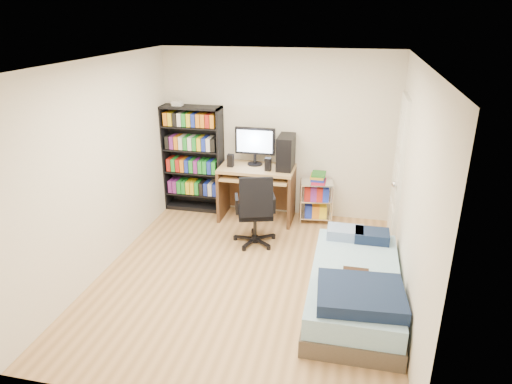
% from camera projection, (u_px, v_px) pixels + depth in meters
% --- Properties ---
extents(room, '(3.58, 4.08, 2.58)m').
position_uv_depth(room, '(246.00, 179.00, 5.01)').
color(room, tan).
rests_on(room, ground).
extents(media_shelf, '(0.93, 0.31, 1.72)m').
position_uv_depth(media_shelf, '(193.00, 158.00, 7.08)').
color(media_shelf, black).
rests_on(media_shelf, room).
extents(computer_desk, '(1.10, 0.64, 1.39)m').
position_uv_depth(computer_desk, '(265.00, 171.00, 6.78)').
color(computer_desk, tan).
rests_on(computer_desk, room).
extents(office_chair, '(0.75, 0.75, 1.01)m').
position_uv_depth(office_chair, '(255.00, 222.00, 6.14)').
color(office_chair, black).
rests_on(office_chair, room).
extents(wire_cart, '(0.52, 0.40, 0.77)m').
position_uv_depth(wire_cart, '(317.00, 190.00, 6.75)').
color(wire_cart, white).
rests_on(wire_cart, room).
extents(bed, '(0.95, 1.90, 0.54)m').
position_uv_depth(bed, '(355.00, 287.00, 4.86)').
color(bed, brown).
rests_on(bed, room).
extents(door, '(0.12, 0.80, 2.00)m').
position_uv_depth(door, '(398.00, 173.00, 5.98)').
color(door, white).
rests_on(door, room).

